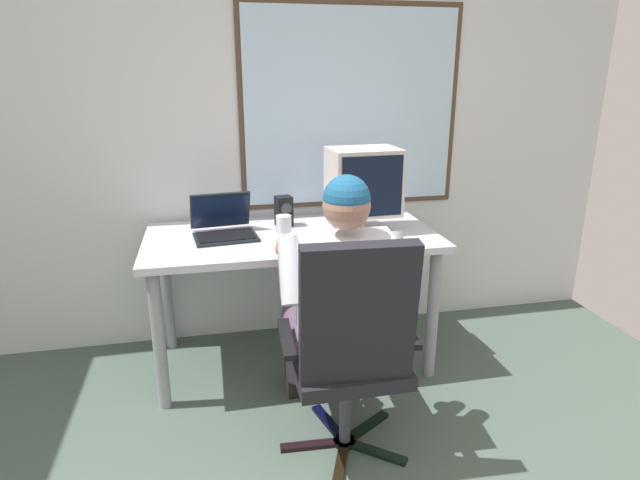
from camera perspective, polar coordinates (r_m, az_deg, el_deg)
name	(u,v)px	position (r m, az deg, el deg)	size (l,w,h in m)	color
wall_rear	(252,123)	(3.14, -7.29, 12.38)	(4.61, 0.08, 2.60)	silver
desk	(292,251)	(2.87, -3.00, -1.22)	(1.54, 0.76, 0.76)	gray
office_chair	(352,343)	(2.15, 3.43, -10.99)	(0.57, 0.56, 1.02)	black
person_seated	(340,301)	(2.34, 2.11, -6.58)	(0.54, 0.74, 1.21)	#584358
crt_monitor	(364,183)	(2.86, 4.69, 6.12)	(0.38, 0.29, 0.45)	beige
laptop	(223,225)	(2.85, -10.32, 1.64)	(0.35, 0.35, 0.22)	black
wine_glass	(284,225)	(2.64, -3.91, 1.58)	(0.08, 0.08, 0.15)	silver
desk_speaker	(284,211)	(2.98, -3.90, 3.11)	(0.10, 0.10, 0.17)	black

